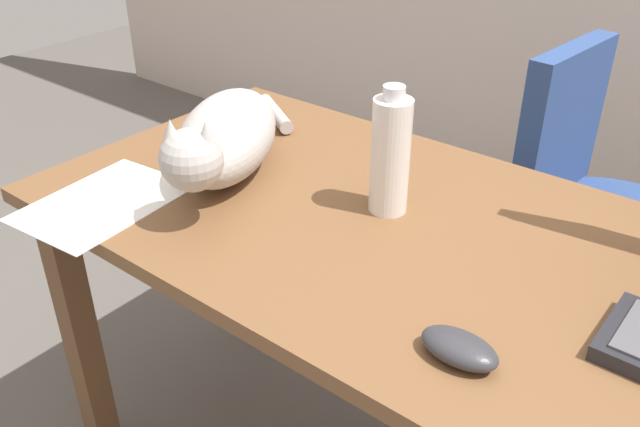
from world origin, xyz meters
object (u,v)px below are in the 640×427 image
Objects in this scene: cat at (225,138)px; computer_mouse at (459,348)px; spray_bottle at (390,155)px; office_chair at (587,248)px.

computer_mouse is (0.62, -0.19, -0.06)m from cat.
computer_mouse is 0.41m from spray_bottle.
cat is (-0.53, -0.79, 0.45)m from office_chair.
office_chair is 8.25× the size of computer_mouse.
cat is 2.30× the size of spray_bottle.
spray_bottle reaches higher than office_chair.
spray_bottle is (-0.20, -0.70, 0.48)m from office_chair.
computer_mouse is at bearing -16.58° from cat.
spray_bottle is (0.33, 0.09, 0.03)m from cat.
computer_mouse is 0.46× the size of spray_bottle.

